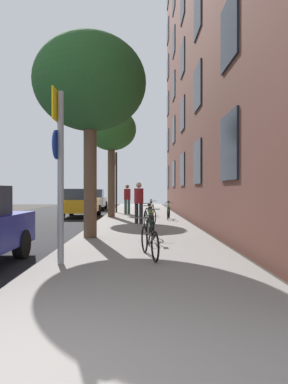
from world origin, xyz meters
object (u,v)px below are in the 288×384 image
object	(u,v)px
bicycle_3	(150,215)
car_2	(94,199)
tree_far	(111,131)
sign_post	(59,162)
car_1	(82,203)
pedestrian_1	(127,197)
pedestrian_0	(139,200)
tree_near	(90,84)
traffic_light	(115,171)
bicycle_5	(151,209)
bicycle_0	(150,241)
bicycle_2	(148,220)
bicycle_1	(151,227)
bicycle_4	(169,212)

from	to	relation	value
bicycle_3	car_2	world-z (taller)	car_2
tree_far	bicycle_3	size ratio (longest dim) A/B	3.64
sign_post	car_1	world-z (taller)	sign_post
pedestrian_1	car_2	size ratio (longest dim) A/B	0.44
bicycle_3	pedestrian_0	world-z (taller)	pedestrian_0
tree_far	sign_post	bearing A→B (deg)	-90.09
tree_near	bicycle_3	bearing A→B (deg)	65.05
sign_post	pedestrian_1	xyz separation A→B (m)	(0.79, 13.83, -0.95)
traffic_light	bicycle_5	bearing A→B (deg)	-49.45
bicycle_3	pedestrian_0	xyz separation A→B (m)	(-0.48, 0.12, 0.64)
bicycle_0	bicycle_2	bearing A→B (deg)	88.87
bicycle_0	pedestrian_1	size ratio (longest dim) A/B	0.92
pedestrian_0	bicycle_1	bearing A→B (deg)	-85.96
bicycle_2	car_1	distance (m)	8.46
pedestrian_0	bicycle_2	bearing A→B (deg)	-82.23
traffic_light	bicycle_1	distance (m)	12.61
traffic_light	car_1	distance (m)	3.44
bicycle_1	bicycle_4	world-z (taller)	bicycle_1
tree_near	car_1	world-z (taller)	tree_near
bicycle_3	bicycle_0	bearing A→B (deg)	-91.86
traffic_light	car_2	xyz separation A→B (m)	(-2.01, 4.84, -1.93)
tree_near	pedestrian_0	world-z (taller)	tree_near
bicycle_2	car_1	bearing A→B (deg)	115.74
bicycle_5	car_1	bearing A→B (deg)	174.15
tree_near	bicycle_4	distance (m)	8.34
tree_near	bicycle_5	size ratio (longest dim) A/B	3.85
bicycle_3	bicycle_4	size ratio (longest dim) A/B	1.02
bicycle_2	bicycle_4	distance (m)	4.93
tree_far	bicycle_1	distance (m)	9.79
bicycle_3	tree_far	bearing A→B (deg)	117.23
bicycle_3	car_2	size ratio (longest dim) A/B	0.39
sign_post	bicycle_2	distance (m)	5.94
car_1	car_2	distance (m)	7.09
bicycle_4	tree_far	bearing A→B (deg)	154.20
pedestrian_0	tree_near	bearing A→B (deg)	-108.76
sign_post	car_1	xyz separation A→B (m)	(-1.82, 13.03, -1.25)
traffic_light	bicycle_0	world-z (taller)	traffic_light
bicycle_3	car_2	xyz separation A→B (m)	(-4.06, 12.30, 0.35)
tree_far	car_1	xyz separation A→B (m)	(-1.84, 1.38, -3.89)
pedestrian_0	car_2	bearing A→B (deg)	106.37
bicycle_0	car_1	size ratio (longest dim) A/B	0.41
pedestrian_1	bicycle_4	bearing A→B (deg)	-58.80
pedestrian_0	pedestrian_1	size ratio (longest dim) A/B	0.99
sign_post	bicycle_2	world-z (taller)	sign_post
bicycle_2	pedestrian_0	world-z (taller)	pedestrian_0
bicycle_2	bicycle_3	bearing A→B (deg)	86.68
traffic_light	tree_near	distance (m)	11.78
tree_far	bicycle_4	distance (m)	5.38
bicycle_0	car_2	size ratio (longest dim) A/B	0.40
bicycle_1	bicycle_3	size ratio (longest dim) A/B	1.05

